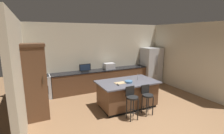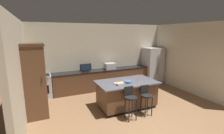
# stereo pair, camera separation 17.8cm
# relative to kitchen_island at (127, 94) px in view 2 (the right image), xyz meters

# --- Properties ---
(ground_plane) EXTENTS (16.68, 16.68, 0.00)m
(ground_plane) POSITION_rel_kitchen_island_xyz_m (0.01, -1.68, -0.47)
(ground_plane) COLOR brown
(wall_back) EXTENTS (6.85, 0.12, 2.98)m
(wall_back) POSITION_rel_kitchen_island_xyz_m (0.01, 2.49, 1.02)
(wall_back) COLOR beige
(wall_back) RESTS_ON ground_plane
(wall_left) EXTENTS (0.12, 4.57, 2.98)m
(wall_left) POSITION_rel_kitchen_island_xyz_m (-3.22, 0.41, 1.02)
(wall_left) COLOR beige
(wall_left) RESTS_ON ground_plane
(wall_right) EXTENTS (0.12, 4.57, 2.98)m
(wall_right) POSITION_rel_kitchen_island_xyz_m (3.23, 0.41, 1.02)
(wall_right) COLOR beige
(wall_right) RESTS_ON ground_plane
(counter_back) EXTENTS (4.50, 0.62, 0.91)m
(counter_back) POSITION_rel_kitchen_island_xyz_m (-0.06, 2.11, -0.01)
(counter_back) COLOR brown
(counter_back) RESTS_ON ground_plane
(kitchen_island) EXTENTS (2.05, 1.21, 0.92)m
(kitchen_island) POSITION_rel_kitchen_island_xyz_m (0.00, 0.00, 0.00)
(kitchen_island) COLOR black
(kitchen_island) RESTS_ON ground_plane
(refrigerator) EXTENTS (0.92, 0.82, 1.82)m
(refrigerator) POSITION_rel_kitchen_island_xyz_m (2.66, 2.02, 0.44)
(refrigerator) COLOR #B7BABF
(refrigerator) RESTS_ON ground_plane
(range_oven) EXTENTS (0.79, 0.63, 0.93)m
(range_oven) POSITION_rel_kitchen_island_xyz_m (-2.71, 2.11, -0.01)
(range_oven) COLOR #B7BABF
(range_oven) RESTS_ON ground_plane
(cabinet_tower) EXTENTS (0.66, 0.63, 2.27)m
(cabinet_tower) POSITION_rel_kitchen_island_xyz_m (-2.86, 0.50, 0.71)
(cabinet_tower) COLOR brown
(cabinet_tower) RESTS_ON ground_plane
(microwave) EXTENTS (0.48, 0.36, 0.28)m
(microwave) POSITION_rel_kitchen_island_xyz_m (0.29, 2.11, 0.58)
(microwave) COLOR #B7BABF
(microwave) RESTS_ON counter_back
(tv_monitor) EXTENTS (0.50, 0.16, 0.34)m
(tv_monitor) POSITION_rel_kitchen_island_xyz_m (-0.88, 2.06, 0.60)
(tv_monitor) COLOR black
(tv_monitor) RESTS_ON counter_back
(sink_faucet_back) EXTENTS (0.02, 0.02, 0.24)m
(sink_faucet_back) POSITION_rel_kitchen_island_xyz_m (-0.00, 2.21, 0.56)
(sink_faucet_back) COLOR #B2B2B7
(sink_faucet_back) RESTS_ON counter_back
(sink_faucet_island) EXTENTS (0.02, 0.02, 0.22)m
(sink_faucet_island) POSITION_rel_kitchen_island_xyz_m (0.43, 0.00, 0.56)
(sink_faucet_island) COLOR #B2B2B7
(sink_faucet_island) RESTS_ON kitchen_island
(bar_stool_left) EXTENTS (0.34, 0.34, 1.00)m
(bar_stool_left) POSITION_rel_kitchen_island_xyz_m (-0.32, -0.79, 0.13)
(bar_stool_left) COLOR black
(bar_stool_left) RESTS_ON ground_plane
(bar_stool_right) EXTENTS (0.34, 0.34, 0.94)m
(bar_stool_right) POSITION_rel_kitchen_island_xyz_m (0.28, -0.75, 0.09)
(bar_stool_right) COLOR black
(bar_stool_right) RESTS_ON ground_plane
(fruit_bowl) EXTENTS (0.26, 0.26, 0.07)m
(fruit_bowl) POSITION_rel_kitchen_island_xyz_m (-0.04, -0.15, 0.49)
(fruit_bowl) COLOR #3F668C
(fruit_bowl) RESTS_ON kitchen_island
(cell_phone) EXTENTS (0.13, 0.17, 0.01)m
(cell_phone) POSITION_rel_kitchen_island_xyz_m (0.03, -0.12, 0.46)
(cell_phone) COLOR black
(cell_phone) RESTS_ON kitchen_island
(tv_remote) EXTENTS (0.08, 0.18, 0.02)m
(tv_remote) POSITION_rel_kitchen_island_xyz_m (-0.48, -0.21, 0.46)
(tv_remote) COLOR black
(tv_remote) RESTS_ON kitchen_island
(cutting_board) EXTENTS (0.35, 0.24, 0.02)m
(cutting_board) POSITION_rel_kitchen_island_xyz_m (-0.33, -0.09, 0.46)
(cutting_board) COLOR tan
(cutting_board) RESTS_ON kitchen_island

